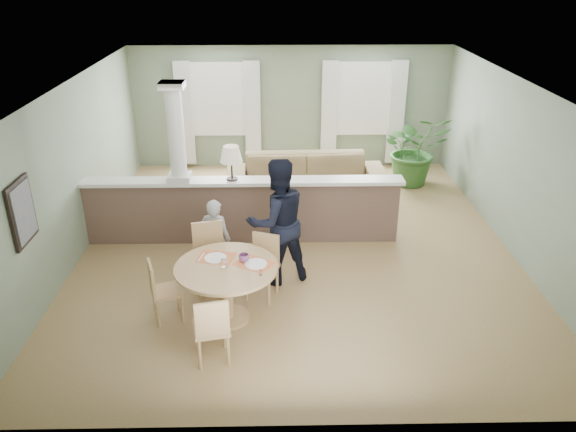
{
  "coord_description": "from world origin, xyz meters",
  "views": [
    {
      "loc": [
        -0.31,
        -8.36,
        4.42
      ],
      "look_at": [
        -0.16,
        -1.0,
        1.0
      ],
      "focal_mm": 35.0,
      "sensor_mm": 36.0,
      "label": 1
    }
  ],
  "objects_px": {
    "houseplant": "(415,149)",
    "child_person": "(215,239)",
    "chair_far_boy": "(210,254)",
    "chair_near": "(212,327)",
    "dining_table": "(227,277)",
    "man_person": "(277,221)",
    "chair_side": "(161,288)",
    "sofa": "(307,181)",
    "chair_far_man": "(263,263)"
  },
  "relations": [
    {
      "from": "houseplant",
      "to": "chair_near",
      "type": "distance_m",
      "value": 6.83
    },
    {
      "from": "chair_side",
      "to": "chair_far_boy",
      "type": "bearing_deg",
      "value": -55.74
    },
    {
      "from": "houseplant",
      "to": "chair_far_boy",
      "type": "bearing_deg",
      "value": -133.11
    },
    {
      "from": "houseplant",
      "to": "child_person",
      "type": "bearing_deg",
      "value": -135.25
    },
    {
      "from": "child_person",
      "to": "dining_table",
      "type": "bearing_deg",
      "value": 116.88
    },
    {
      "from": "sofa",
      "to": "man_person",
      "type": "relative_size",
      "value": 1.62
    },
    {
      "from": "houseplant",
      "to": "man_person",
      "type": "xyz_separation_m",
      "value": [
        -2.88,
        -3.86,
        0.19
      ]
    },
    {
      "from": "chair_far_boy",
      "to": "chair_far_man",
      "type": "bearing_deg",
      "value": -26.17
    },
    {
      "from": "chair_far_boy",
      "to": "chair_side",
      "type": "distance_m",
      "value": 0.95
    },
    {
      "from": "chair_far_boy",
      "to": "chair_near",
      "type": "distance_m",
      "value": 1.67
    },
    {
      "from": "man_person",
      "to": "chair_near",
      "type": "bearing_deg",
      "value": 45.01
    },
    {
      "from": "chair_far_man",
      "to": "sofa",
      "type": "bearing_deg",
      "value": 96.54
    },
    {
      "from": "chair_far_man",
      "to": "chair_far_boy",
      "type": "bearing_deg",
      "value": -172.94
    },
    {
      "from": "chair_far_boy",
      "to": "chair_side",
      "type": "xyz_separation_m",
      "value": [
        -0.56,
        -0.76,
        -0.08
      ]
    },
    {
      "from": "chair_far_man",
      "to": "man_person",
      "type": "height_order",
      "value": "man_person"
    },
    {
      "from": "chair_far_man",
      "to": "man_person",
      "type": "bearing_deg",
      "value": 84.21
    },
    {
      "from": "houseplant",
      "to": "child_person",
      "type": "xyz_separation_m",
      "value": [
        -3.79,
        -3.76,
        -0.13
      ]
    },
    {
      "from": "dining_table",
      "to": "man_person",
      "type": "xyz_separation_m",
      "value": [
        0.65,
        1.01,
        0.31
      ]
    },
    {
      "from": "chair_far_boy",
      "to": "man_person",
      "type": "distance_m",
      "value": 1.07
    },
    {
      "from": "houseplant",
      "to": "chair_side",
      "type": "relative_size",
      "value": 1.76
    },
    {
      "from": "sofa",
      "to": "dining_table",
      "type": "height_order",
      "value": "dining_table"
    },
    {
      "from": "chair_near",
      "to": "child_person",
      "type": "bearing_deg",
      "value": -98.14
    },
    {
      "from": "sofa",
      "to": "chair_side",
      "type": "distance_m",
      "value": 4.43
    },
    {
      "from": "sofa",
      "to": "man_person",
      "type": "distance_m",
      "value": 2.99
    },
    {
      "from": "chair_far_man",
      "to": "chair_side",
      "type": "relative_size",
      "value": 1.06
    },
    {
      "from": "chair_far_man",
      "to": "child_person",
      "type": "bearing_deg",
      "value": 163.76
    },
    {
      "from": "chair_near",
      "to": "houseplant",
      "type": "bearing_deg",
      "value": -134.63
    },
    {
      "from": "chair_near",
      "to": "dining_table",
      "type": "bearing_deg",
      "value": -109.87
    },
    {
      "from": "dining_table",
      "to": "chair_near",
      "type": "distance_m",
      "value": 0.91
    },
    {
      "from": "sofa",
      "to": "chair_far_boy",
      "type": "xyz_separation_m",
      "value": [
        -1.54,
        -3.14,
        0.11
      ]
    },
    {
      "from": "chair_far_boy",
      "to": "dining_table",
      "type": "bearing_deg",
      "value": -81.15
    },
    {
      "from": "chair_far_man",
      "to": "child_person",
      "type": "relative_size",
      "value": 0.73
    },
    {
      "from": "houseplant",
      "to": "child_person",
      "type": "height_order",
      "value": "houseplant"
    },
    {
      "from": "chair_side",
      "to": "child_person",
      "type": "xyz_separation_m",
      "value": [
        0.61,
        1.11,
        0.15
      ]
    },
    {
      "from": "houseplant",
      "to": "child_person",
      "type": "relative_size",
      "value": 1.21
    },
    {
      "from": "child_person",
      "to": "houseplant",
      "type": "bearing_deg",
      "value": -121.69
    },
    {
      "from": "chair_far_boy",
      "to": "chair_near",
      "type": "bearing_deg",
      "value": -96.75
    },
    {
      "from": "chair_far_boy",
      "to": "chair_far_man",
      "type": "xyz_separation_m",
      "value": [
        0.77,
        -0.17,
        -0.06
      ]
    },
    {
      "from": "dining_table",
      "to": "chair_side",
      "type": "xyz_separation_m",
      "value": [
        -0.87,
        0.01,
        -0.17
      ]
    },
    {
      "from": "child_person",
      "to": "chair_side",
      "type": "bearing_deg",
      "value": 74.78
    },
    {
      "from": "chair_near",
      "to": "man_person",
      "type": "distance_m",
      "value": 2.1
    },
    {
      "from": "chair_near",
      "to": "child_person",
      "type": "distance_m",
      "value": 2.01
    },
    {
      "from": "chair_far_man",
      "to": "houseplant",
      "type": "bearing_deg",
      "value": 73.96
    },
    {
      "from": "chair_far_boy",
      "to": "chair_side",
      "type": "relative_size",
      "value": 1.18
    },
    {
      "from": "child_person",
      "to": "man_person",
      "type": "bearing_deg",
      "value": -172.76
    },
    {
      "from": "chair_near",
      "to": "man_person",
      "type": "relative_size",
      "value": 0.48
    },
    {
      "from": "sofa",
      "to": "chair_near",
      "type": "xyz_separation_m",
      "value": [
        -1.34,
        -4.8,
        0.05
      ]
    },
    {
      "from": "sofa",
      "to": "man_person",
      "type": "xyz_separation_m",
      "value": [
        -0.57,
        -2.9,
        0.5
      ]
    },
    {
      "from": "chair_side",
      "to": "man_person",
      "type": "bearing_deg",
      "value": -76.12
    },
    {
      "from": "dining_table",
      "to": "sofa",
      "type": "bearing_deg",
      "value": 72.58
    }
  ]
}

